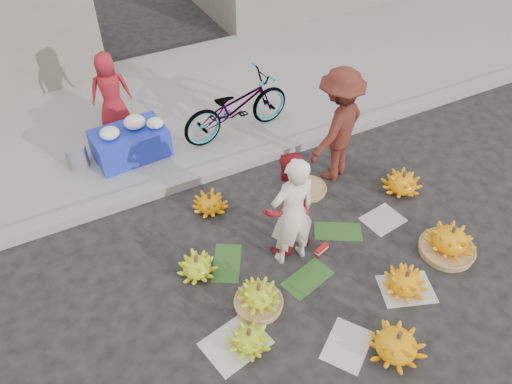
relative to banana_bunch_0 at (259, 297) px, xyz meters
name	(u,v)px	position (x,y,z in m)	size (l,w,h in m)	color
ground	(306,265)	(0.84, 0.27, -0.17)	(80.00, 80.00, 0.00)	black
curb	(233,165)	(0.84, 2.47, -0.09)	(40.00, 0.25, 0.15)	gray
sidewalk	(184,102)	(0.84, 4.57, -0.11)	(40.00, 4.00, 0.12)	gray
newspaper_scatter	(342,311)	(0.84, -0.53, -0.17)	(3.20, 1.80, 0.00)	beige
banana_leaves	(292,257)	(0.74, 0.47, -0.16)	(2.00, 1.00, 0.00)	#204A18
banana_bunch_0	(259,297)	(0.00, 0.00, 0.00)	(0.65, 0.65, 0.40)	#A07943
banana_bunch_1	(249,339)	(-0.34, -0.42, -0.04)	(0.57, 0.57, 0.30)	#9AB71A
banana_bunch_2	(397,344)	(1.05, -1.24, 0.01)	(0.82, 0.82, 0.39)	#FFA80C
banana_bunch_3	(406,281)	(1.71, -0.60, -0.02)	(0.67, 0.67, 0.35)	#FFA80C
banana_bunch_4	(450,241)	(2.60, -0.39, 0.04)	(0.77, 0.77, 0.48)	#A07943
banana_bunch_5	(403,182)	(2.86, 0.84, -0.01)	(0.63, 0.63, 0.36)	#FFA80C
banana_bunch_6	(197,266)	(-0.46, 0.80, -0.03)	(0.66, 0.66, 0.32)	#9AB71A
banana_bunch_7	(210,203)	(0.14, 1.78, -0.03)	(0.53, 0.53, 0.32)	#FFA80C
basket_spare	(307,189)	(1.61, 1.49, -0.14)	(0.55, 0.55, 0.06)	#A07943
incense_stack	(322,249)	(1.13, 0.37, -0.12)	(0.21, 0.07, 0.09)	#AA1812
vendor_cream	(292,213)	(0.72, 0.49, 0.64)	(0.59, 0.39, 1.62)	white
vendor_red	(287,205)	(0.75, 0.69, 0.59)	(0.74, 0.57, 1.51)	#B11B22
man_striped	(338,126)	(2.15, 1.64, 0.74)	(1.17, 0.67, 1.81)	maroon
flower_table	(130,142)	(-0.49, 3.38, 0.22)	(1.16, 0.77, 0.65)	#1B29B2
grey_bucket	(77,156)	(-1.31, 3.50, 0.13)	(0.32, 0.32, 0.36)	slate
flower_vendor	(110,91)	(-0.48, 4.31, 0.62)	(0.65, 0.42, 1.33)	#B11B22
bicycle	(236,106)	(1.26, 3.19, 0.46)	(1.92, 0.67, 1.01)	gray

